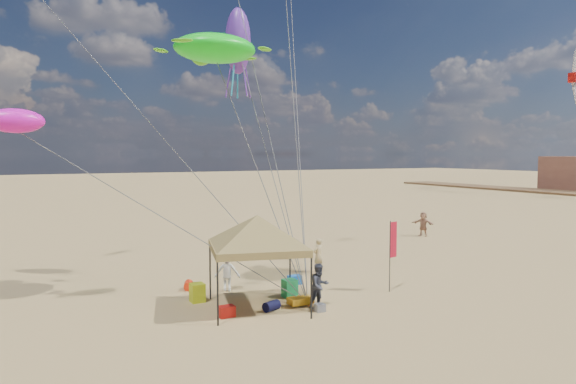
# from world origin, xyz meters

# --- Properties ---
(ground) EXTENTS (280.00, 280.00, 0.00)m
(ground) POSITION_xyz_m (0.00, 0.00, 0.00)
(ground) COLOR tan
(ground) RESTS_ON ground
(canopy_tent) EXTENTS (6.13, 6.13, 3.91)m
(canopy_tent) POSITION_xyz_m (-2.31, 0.98, 3.26)
(canopy_tent) COLOR black
(canopy_tent) RESTS_ON ground
(feather_flag) EXTENTS (0.43, 0.13, 2.88)m
(feather_flag) POSITION_xyz_m (3.48, 0.57, 1.93)
(feather_flag) COLOR black
(feather_flag) RESTS_ON ground
(cooler_red) EXTENTS (0.54, 0.38, 0.38)m
(cooler_red) POSITION_xyz_m (-3.66, 0.59, 0.19)
(cooler_red) COLOR red
(cooler_red) RESTS_ON ground
(cooler_blue) EXTENTS (0.54, 0.38, 0.38)m
(cooler_blue) POSITION_xyz_m (0.53, 3.38, 0.19)
(cooler_blue) COLOR blue
(cooler_blue) RESTS_ON ground
(bag_navy) EXTENTS (0.69, 0.54, 0.36)m
(bag_navy) POSITION_xyz_m (-2.00, 0.47, 0.18)
(bag_navy) COLOR black
(bag_navy) RESTS_ON ground
(bag_orange) EXTENTS (0.54, 0.69, 0.36)m
(bag_orange) POSITION_xyz_m (-3.74, 4.67, 0.18)
(bag_orange) COLOR red
(bag_orange) RESTS_ON ground
(chair_green) EXTENTS (0.50, 0.50, 0.70)m
(chair_green) POSITION_xyz_m (-0.61, 1.73, 0.35)
(chair_green) COLOR #1C9D51
(chair_green) RESTS_ON ground
(chair_yellow) EXTENTS (0.50, 0.50, 0.70)m
(chair_yellow) POSITION_xyz_m (-3.97, 2.80, 0.35)
(chair_yellow) COLOR #BED617
(chair_yellow) RESTS_ON ground
(crate_grey) EXTENTS (0.34, 0.30, 0.28)m
(crate_grey) POSITION_xyz_m (-0.53, -0.40, 0.14)
(crate_grey) COLOR slate
(crate_grey) RESTS_ON ground
(beach_cart) EXTENTS (0.90, 0.50, 0.24)m
(beach_cart) POSITION_xyz_m (-0.80, 0.53, 0.20)
(beach_cart) COLOR gold
(beach_cart) RESTS_ON ground
(person_near_a) EXTENTS (0.68, 0.56, 1.60)m
(person_near_a) POSITION_xyz_m (2.61, 4.90, 0.80)
(person_near_a) COLOR tan
(person_near_a) RESTS_ON ground
(person_near_b) EXTENTS (0.85, 0.69, 1.62)m
(person_near_b) POSITION_xyz_m (-0.31, -0.01, 0.81)
(person_near_b) COLOR #353948
(person_near_b) RESTS_ON ground
(person_near_c) EXTENTS (1.21, 0.99, 1.63)m
(person_near_c) POSITION_xyz_m (-2.42, 3.71, 0.81)
(person_near_c) COLOR silver
(person_near_c) RESTS_ON ground
(person_far_c) EXTENTS (1.13, 1.60, 1.66)m
(person_far_c) POSITION_xyz_m (14.45, 10.69, 0.83)
(person_far_c) COLOR tan
(person_far_c) RESTS_ON ground
(turtle_kite) EXTENTS (3.66, 3.21, 1.04)m
(turtle_kite) POSITION_xyz_m (-3.10, 2.98, 9.49)
(turtle_kite) COLOR #10FF1D
(turtle_kite) RESTS_ON ground
(fish_kite) EXTENTS (2.01, 1.23, 0.84)m
(fish_kite) POSITION_xyz_m (-9.82, 4.35, 6.69)
(fish_kite) COLOR #F712CA
(fish_kite) RESTS_ON ground
(squid_kite) EXTENTS (1.42, 1.42, 2.90)m
(squid_kite) POSITION_xyz_m (-0.98, 5.85, 10.53)
(squid_kite) COLOR purple
(squid_kite) RESTS_ON ground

